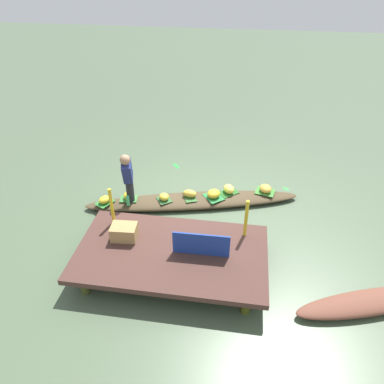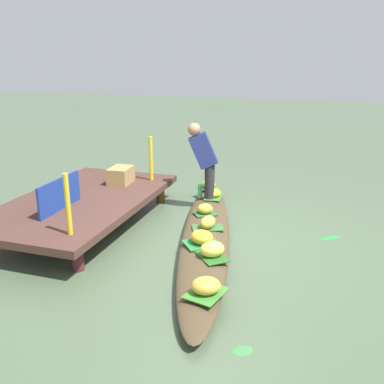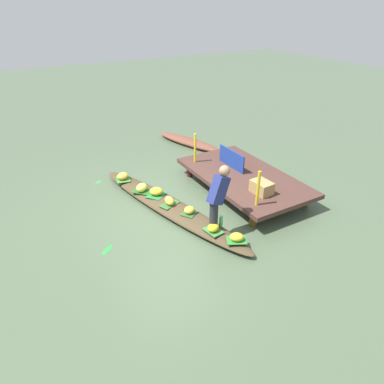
% 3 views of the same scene
% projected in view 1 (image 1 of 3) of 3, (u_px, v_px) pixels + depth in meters
% --- Properties ---
extents(canal_water, '(40.00, 40.00, 0.00)m').
position_uv_depth(canal_water, '(193.00, 204.00, 7.89)').
color(canal_water, '#4B5D44').
rests_on(canal_water, ground).
extents(dock_platform, '(3.20, 1.80, 0.40)m').
position_uv_depth(dock_platform, '(171.00, 254.00, 6.14)').
color(dock_platform, '#4B2F28').
rests_on(dock_platform, ground).
extents(vendor_boat, '(4.59, 1.68, 0.18)m').
position_uv_depth(vendor_boat, '(193.00, 201.00, 7.84)').
color(vendor_boat, '#4A3B26').
rests_on(vendor_boat, ground).
extents(moored_boat, '(2.46, 1.24, 0.20)m').
position_uv_depth(moored_boat, '(370.00, 302.00, 5.61)').
color(moored_boat, brown).
rests_on(moored_boat, ground).
extents(leaf_mat_0, '(0.52, 0.53, 0.01)m').
position_uv_depth(leaf_mat_0, '(214.00, 197.00, 7.80)').
color(leaf_mat_0, '#267638').
rests_on(leaf_mat_0, vendor_boat).
extents(banana_bunch_0, '(0.38, 0.39, 0.17)m').
position_uv_depth(banana_bunch_0, '(214.00, 194.00, 7.75)').
color(banana_bunch_0, gold).
rests_on(banana_bunch_0, vendor_boat).
extents(leaf_mat_1, '(0.47, 0.41, 0.01)m').
position_uv_depth(leaf_mat_1, '(265.00, 192.00, 7.96)').
color(leaf_mat_1, '#3C7F2F').
rests_on(leaf_mat_1, vendor_boat).
extents(banana_bunch_1, '(0.34, 0.36, 0.16)m').
position_uv_depth(banana_bunch_1, '(266.00, 189.00, 7.92)').
color(banana_bunch_1, gold).
rests_on(banana_bunch_1, vendor_boat).
extents(leaf_mat_2, '(0.48, 0.47, 0.01)m').
position_uv_depth(leaf_mat_2, '(229.00, 192.00, 7.93)').
color(leaf_mat_2, '#266122').
rests_on(leaf_mat_2, vendor_boat).
extents(banana_bunch_2, '(0.33, 0.35, 0.18)m').
position_uv_depth(banana_bunch_2, '(229.00, 189.00, 7.88)').
color(banana_bunch_2, '#F9E655').
rests_on(banana_bunch_2, vendor_boat).
extents(leaf_mat_3, '(0.39, 0.40, 0.01)m').
position_uv_depth(leaf_mat_3, '(164.00, 200.00, 7.71)').
color(leaf_mat_3, '#2F5D2F').
rests_on(leaf_mat_3, vendor_boat).
extents(banana_bunch_3, '(0.28, 0.29, 0.14)m').
position_uv_depth(banana_bunch_3, '(164.00, 197.00, 7.67)').
color(banana_bunch_3, yellow).
rests_on(banana_bunch_3, vendor_boat).
extents(leaf_mat_4, '(0.37, 0.47, 0.01)m').
position_uv_depth(leaf_mat_4, '(190.00, 197.00, 7.80)').
color(leaf_mat_4, '#34652F').
rests_on(leaf_mat_4, vendor_boat).
extents(banana_bunch_4, '(0.32, 0.22, 0.16)m').
position_uv_depth(banana_bunch_4, '(190.00, 194.00, 7.76)').
color(banana_bunch_4, gold).
rests_on(banana_bunch_4, vendor_boat).
extents(leaf_mat_5, '(0.39, 0.30, 0.01)m').
position_uv_depth(leaf_mat_5, '(129.00, 199.00, 7.74)').
color(leaf_mat_5, '#397D39').
rests_on(leaf_mat_5, vendor_boat).
extents(banana_bunch_5, '(0.30, 0.32, 0.15)m').
position_uv_depth(banana_bunch_5, '(128.00, 196.00, 7.69)').
color(banana_bunch_5, yellow).
rests_on(banana_bunch_5, vendor_boat).
extents(leaf_mat_6, '(0.40, 0.44, 0.01)m').
position_uv_depth(leaf_mat_6, '(105.00, 202.00, 7.63)').
color(leaf_mat_6, '#308033').
rests_on(leaf_mat_6, vendor_boat).
extents(banana_bunch_6, '(0.30, 0.32, 0.14)m').
position_uv_depth(banana_bunch_6, '(104.00, 200.00, 7.59)').
color(banana_bunch_6, yellow).
rests_on(banana_bunch_6, vendor_boat).
extents(vendor_person, '(0.28, 0.49, 1.22)m').
position_uv_depth(vendor_person, '(128.00, 175.00, 7.22)').
color(vendor_person, '#28282D').
rests_on(vendor_person, vendor_boat).
extents(water_bottle, '(0.07, 0.07, 0.22)m').
position_uv_depth(water_bottle, '(128.00, 201.00, 7.50)').
color(water_bottle, '#4ABE72').
rests_on(water_bottle, vendor_boat).
extents(market_banner, '(0.94, 0.05, 0.43)m').
position_uv_depth(market_banner, '(201.00, 245.00, 5.93)').
color(market_banner, navy).
rests_on(market_banner, dock_platform).
extents(railing_post_west, '(0.06, 0.06, 0.73)m').
position_uv_depth(railing_post_west, '(246.00, 218.00, 6.25)').
color(railing_post_west, gold).
rests_on(railing_post_west, dock_platform).
extents(railing_post_east, '(0.06, 0.06, 0.73)m').
position_uv_depth(railing_post_east, '(112.00, 206.00, 6.54)').
color(railing_post_east, gold).
rests_on(railing_post_east, dock_platform).
extents(produce_crate, '(0.46, 0.35, 0.26)m').
position_uv_depth(produce_crate, '(124.00, 232.00, 6.31)').
color(produce_crate, '#A4834E').
rests_on(produce_crate, dock_platform).
extents(drifting_plant_0, '(0.22, 0.23, 0.01)m').
position_uv_depth(drifting_plant_0, '(286.00, 189.00, 8.39)').
color(drifting_plant_0, '#3C8244').
rests_on(drifting_plant_0, ground).
extents(drifting_plant_1, '(0.27, 0.31, 0.01)m').
position_uv_depth(drifting_plant_1, '(176.00, 166.00, 9.26)').
color(drifting_plant_1, '#278C37').
rests_on(drifting_plant_1, ground).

